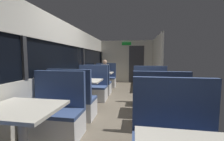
{
  "coord_description": "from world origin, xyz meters",
  "views": [
    {
      "loc": [
        0.43,
        -3.5,
        1.32
      ],
      "look_at": [
        -0.37,
        1.51,
        0.87
      ],
      "focal_mm": 22.16,
      "sensor_mm": 36.0,
      "label": 1
    }
  ],
  "objects_px": {
    "bench_mid_window_facing_entry": "(92,89)",
    "coffee_cup_primary": "(153,81)",
    "bench_far_window_facing_end": "(98,85)",
    "dining_table_rear_aisle": "(154,87)",
    "dining_table_mid_window": "(84,84)",
    "bench_mid_window_facing_end": "(73,103)",
    "dining_table_near_window": "(22,115)",
    "dining_table_far_window": "(102,75)",
    "seated_passenger": "(105,75)",
    "bench_near_window_facing_entry": "(55,116)",
    "bench_far_window_facing_entry": "(105,80)",
    "bench_rear_aisle_facing_entry": "(150,93)",
    "bench_rear_aisle_facing_end": "(159,112)"
  },
  "relations": [
    {
      "from": "bench_mid_window_facing_entry",
      "to": "bench_far_window_facing_end",
      "type": "relative_size",
      "value": 1.0
    },
    {
      "from": "dining_table_mid_window",
      "to": "bench_far_window_facing_entry",
      "type": "distance_m",
      "value": 2.81
    },
    {
      "from": "dining_table_rear_aisle",
      "to": "coffee_cup_primary",
      "type": "relative_size",
      "value": 10.0
    },
    {
      "from": "dining_table_mid_window",
      "to": "dining_table_far_window",
      "type": "height_order",
      "value": "same"
    },
    {
      "from": "dining_table_far_window",
      "to": "bench_rear_aisle_facing_entry",
      "type": "bearing_deg",
      "value": -41.73
    },
    {
      "from": "dining_table_near_window",
      "to": "coffee_cup_primary",
      "type": "relative_size",
      "value": 10.0
    },
    {
      "from": "bench_mid_window_facing_end",
      "to": "bench_mid_window_facing_entry",
      "type": "relative_size",
      "value": 1.0
    },
    {
      "from": "coffee_cup_primary",
      "to": "bench_rear_aisle_facing_end",
      "type": "bearing_deg",
      "value": -89.33
    },
    {
      "from": "bench_near_window_facing_entry",
      "to": "dining_table_far_window",
      "type": "height_order",
      "value": "bench_near_window_facing_entry"
    },
    {
      "from": "bench_far_window_facing_entry",
      "to": "bench_rear_aisle_facing_entry",
      "type": "xyz_separation_m",
      "value": [
        1.79,
        -2.3,
        0.0
      ]
    },
    {
      "from": "dining_table_near_window",
      "to": "seated_passenger",
      "type": "distance_m",
      "value": 4.82
    },
    {
      "from": "dining_table_rear_aisle",
      "to": "bench_far_window_facing_entry",
      "type": "bearing_deg",
      "value": 120.86
    },
    {
      "from": "bench_mid_window_facing_entry",
      "to": "bench_near_window_facing_entry",
      "type": "bearing_deg",
      "value": -90.0
    },
    {
      "from": "bench_mid_window_facing_end",
      "to": "bench_far_window_facing_end",
      "type": "height_order",
      "value": "same"
    },
    {
      "from": "bench_mid_window_facing_end",
      "to": "bench_mid_window_facing_entry",
      "type": "distance_m",
      "value": 1.4
    },
    {
      "from": "bench_mid_window_facing_entry",
      "to": "dining_table_far_window",
      "type": "height_order",
      "value": "bench_mid_window_facing_entry"
    },
    {
      "from": "dining_table_far_window",
      "to": "bench_far_window_facing_entry",
      "type": "relative_size",
      "value": 0.82
    },
    {
      "from": "bench_far_window_facing_end",
      "to": "dining_table_far_window",
      "type": "bearing_deg",
      "value": 90.0
    },
    {
      "from": "bench_far_window_facing_end",
      "to": "dining_table_rear_aisle",
      "type": "bearing_deg",
      "value": -41.73
    },
    {
      "from": "dining_table_near_window",
      "to": "coffee_cup_primary",
      "type": "xyz_separation_m",
      "value": [
        1.78,
        1.96,
        0.15
      ]
    },
    {
      "from": "dining_table_mid_window",
      "to": "bench_mid_window_facing_end",
      "type": "bearing_deg",
      "value": -90.0
    },
    {
      "from": "bench_mid_window_facing_end",
      "to": "bench_far_window_facing_end",
      "type": "distance_m",
      "value": 2.1
    },
    {
      "from": "bench_near_window_facing_entry",
      "to": "dining_table_far_window",
      "type": "xyz_separation_m",
      "value": [
        0.0,
        3.49,
        0.31
      ]
    },
    {
      "from": "bench_far_window_facing_end",
      "to": "dining_table_rear_aisle",
      "type": "relative_size",
      "value": 1.22
    },
    {
      "from": "coffee_cup_primary",
      "to": "bench_far_window_facing_end",
      "type": "bearing_deg",
      "value": 139.21
    },
    {
      "from": "bench_near_window_facing_entry",
      "to": "bench_rear_aisle_facing_entry",
      "type": "distance_m",
      "value": 2.61
    },
    {
      "from": "dining_table_near_window",
      "to": "dining_table_rear_aisle",
      "type": "distance_m",
      "value": 2.61
    },
    {
      "from": "dining_table_rear_aisle",
      "to": "bench_mid_window_facing_end",
      "type": "bearing_deg",
      "value": -164.41
    },
    {
      "from": "bench_near_window_facing_entry",
      "to": "bench_far_window_facing_entry",
      "type": "bearing_deg",
      "value": 90.0
    },
    {
      "from": "bench_far_window_facing_entry",
      "to": "seated_passenger",
      "type": "bearing_deg",
      "value": -90.0
    },
    {
      "from": "bench_far_window_facing_end",
      "to": "bench_far_window_facing_entry",
      "type": "relative_size",
      "value": 1.0
    },
    {
      "from": "bench_near_window_facing_entry",
      "to": "bench_far_window_facing_entry",
      "type": "relative_size",
      "value": 1.0
    },
    {
      "from": "dining_table_far_window",
      "to": "bench_far_window_facing_end",
      "type": "relative_size",
      "value": 0.82
    },
    {
      "from": "bench_near_window_facing_entry",
      "to": "dining_table_far_window",
      "type": "relative_size",
      "value": 1.22
    },
    {
      "from": "dining_table_far_window",
      "to": "bench_far_window_facing_end",
      "type": "bearing_deg",
      "value": -90.0
    },
    {
      "from": "bench_near_window_facing_entry",
      "to": "bench_far_window_facing_end",
      "type": "bearing_deg",
      "value": 90.0
    },
    {
      "from": "dining_table_mid_window",
      "to": "dining_table_rear_aisle",
      "type": "xyz_separation_m",
      "value": [
        1.79,
        -0.2,
        0.0
      ]
    },
    {
      "from": "dining_table_far_window",
      "to": "coffee_cup_primary",
      "type": "xyz_separation_m",
      "value": [
        1.78,
        -2.24,
        0.15
      ]
    },
    {
      "from": "dining_table_far_window",
      "to": "bench_far_window_facing_end",
      "type": "height_order",
      "value": "bench_far_window_facing_end"
    },
    {
      "from": "bench_far_window_facing_entry",
      "to": "bench_rear_aisle_facing_end",
      "type": "height_order",
      "value": "same"
    },
    {
      "from": "coffee_cup_primary",
      "to": "seated_passenger",
      "type": "bearing_deg",
      "value": 121.88
    },
    {
      "from": "bench_mid_window_facing_entry",
      "to": "coffee_cup_primary",
      "type": "relative_size",
      "value": 12.22
    },
    {
      "from": "bench_far_window_facing_entry",
      "to": "seated_passenger",
      "type": "distance_m",
      "value": 0.22
    },
    {
      "from": "bench_rear_aisle_facing_end",
      "to": "bench_near_window_facing_entry",
      "type": "bearing_deg",
      "value": -164.47
    },
    {
      "from": "dining_table_near_window",
      "to": "seated_passenger",
      "type": "height_order",
      "value": "seated_passenger"
    },
    {
      "from": "bench_rear_aisle_facing_end",
      "to": "bench_far_window_facing_entry",
      "type": "bearing_deg",
      "value": 115.85
    },
    {
      "from": "dining_table_far_window",
      "to": "seated_passenger",
      "type": "distance_m",
      "value": 0.64
    },
    {
      "from": "bench_mid_window_facing_end",
      "to": "bench_far_window_facing_entry",
      "type": "distance_m",
      "value": 3.5
    },
    {
      "from": "dining_table_far_window",
      "to": "coffee_cup_primary",
      "type": "height_order",
      "value": "coffee_cup_primary"
    },
    {
      "from": "bench_mid_window_facing_entry",
      "to": "seated_passenger",
      "type": "relative_size",
      "value": 0.87
    }
  ]
}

